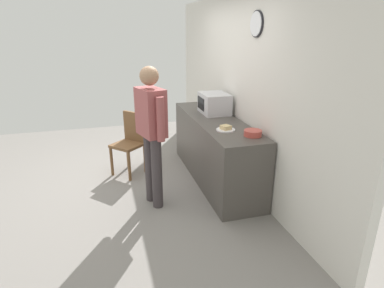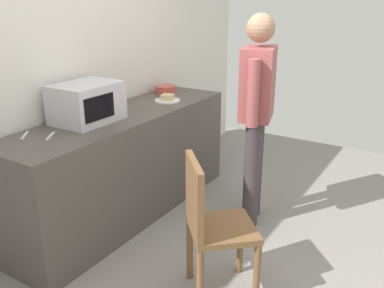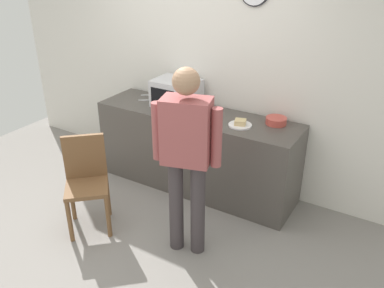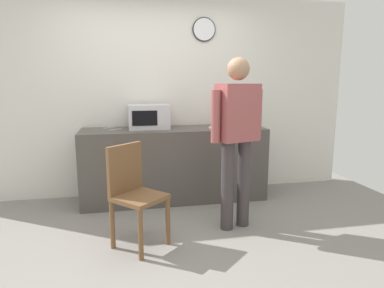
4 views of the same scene
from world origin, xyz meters
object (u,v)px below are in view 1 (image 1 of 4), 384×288
at_px(microwave, 214,103).
at_px(spoon_utensil, 203,107).
at_px(person_standing, 151,127).
at_px(wooden_chair, 131,140).
at_px(sandwich_plate, 226,129).
at_px(salad_bowl, 253,133).
at_px(fork_utensil, 211,105).

distance_m(microwave, spoon_utensil, 0.44).
relative_size(spoon_utensil, person_standing, 0.10).
xyz_separation_m(microwave, wooden_chair, (-0.24, -1.25, -0.55)).
xyz_separation_m(sandwich_plate, wooden_chair, (-1.10, -1.10, -0.42)).
relative_size(spoon_utensil, wooden_chair, 0.18).
relative_size(salad_bowl, wooden_chair, 0.23).
distance_m(salad_bowl, fork_utensil, 1.65).
xyz_separation_m(microwave, spoon_utensil, (-0.41, -0.04, -0.15)).
bearing_deg(salad_bowl, sandwich_plate, -141.94).
distance_m(salad_bowl, spoon_utensil, 1.57).
xyz_separation_m(spoon_utensil, person_standing, (1.21, -1.03, 0.10)).
height_order(fork_utensil, wooden_chair, wooden_chair).
xyz_separation_m(microwave, salad_bowl, (1.15, 0.08, -0.11)).
distance_m(fork_utensil, person_standing, 1.76).
bearing_deg(sandwich_plate, person_standing, -94.08).
bearing_deg(microwave, wooden_chair, -100.98).
height_order(sandwich_plate, wooden_chair, sandwich_plate).
xyz_separation_m(microwave, sandwich_plate, (0.86, -0.15, -0.13)).
bearing_deg(spoon_utensil, fork_utensil, 118.02).
relative_size(microwave, sandwich_plate, 2.10).
bearing_deg(person_standing, salad_bowl, 72.66).
bearing_deg(sandwich_plate, microwave, 170.05).
xyz_separation_m(sandwich_plate, fork_utensil, (-1.36, 0.27, -0.02)).
bearing_deg(person_standing, wooden_chair, -170.34).
distance_m(fork_utensil, wooden_chair, 1.45).
relative_size(sandwich_plate, salad_bowl, 1.12).
relative_size(microwave, spoon_utensil, 2.94).
bearing_deg(spoon_utensil, person_standing, -40.42).
bearing_deg(person_standing, microwave, 126.60).
distance_m(sandwich_plate, spoon_utensil, 1.28).
bearing_deg(microwave, sandwich_plate, -9.95).
distance_m(person_standing, wooden_chair, 1.16).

